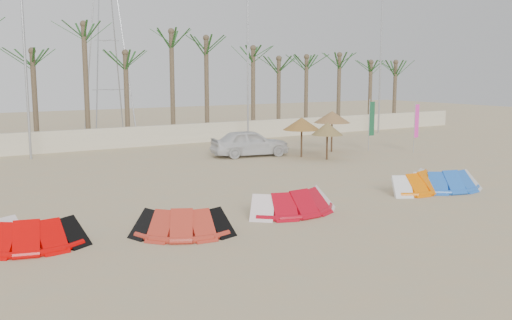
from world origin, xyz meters
TOP-DOWN VIEW (x-y plane):
  - ground at (0.00, 0.00)m, footprint 120.00×120.00m
  - boundary_wall at (0.00, 22.00)m, footprint 60.00×0.30m
  - palm_line at (0.67, 23.50)m, footprint 52.00×4.00m
  - lamp_b at (-5.96, 20.00)m, footprint 1.25×0.14m
  - lamp_c at (8.04, 20.00)m, footprint 1.25×0.14m
  - lamp_d at (20.04, 20.00)m, footprint 1.25×0.14m
  - pylon at (1.00, 28.00)m, footprint 3.00×3.00m
  - kite_red_left at (-9.20, 3.12)m, footprint 3.31×2.13m
  - kite_red_mid at (-5.14, 2.07)m, footprint 3.38×2.53m
  - kite_red_right at (-0.75, 2.60)m, footprint 3.45×1.66m
  - kite_orange at (5.54, 2.91)m, footprint 3.38×2.19m
  - kite_blue at (6.68, 2.42)m, footprint 3.42×2.18m
  - parasol_left at (7.19, 12.75)m, footprint 2.12×2.12m
  - parasol_mid at (7.82, 11.25)m, footprint 1.74×1.74m
  - parasol_right at (10.03, 13.57)m, footprint 2.20×2.20m
  - flag_pink at (14.07, 10.64)m, footprint 0.45×0.09m
  - flag_green at (12.30, 12.61)m, footprint 0.45×0.04m
  - car at (4.91, 14.62)m, footprint 4.72×2.59m

SIDE VIEW (x-z plane):
  - ground at x=0.00m, z-range 0.00..0.00m
  - pylon at x=1.00m, z-range -7.00..7.00m
  - kite_red_mid at x=-5.14m, z-range -0.03..0.87m
  - kite_red_left at x=-9.20m, z-range -0.03..0.87m
  - kite_orange at x=5.54m, z-range -0.03..0.87m
  - kite_blue at x=6.68m, z-range -0.03..0.87m
  - kite_red_right at x=-0.75m, z-range -0.03..0.87m
  - boundary_wall at x=0.00m, z-range 0.00..1.30m
  - car at x=4.91m, z-range 0.00..1.52m
  - parasol_mid at x=7.82m, z-range 0.67..2.73m
  - flag_pink at x=14.07m, z-range 0.28..3.32m
  - flag_green at x=12.30m, z-range 0.29..3.46m
  - parasol_left at x=7.19m, z-range 0.77..3.01m
  - parasol_right at x=10.03m, z-range 0.87..3.33m
  - lamp_b at x=-5.96m, z-range 0.27..11.27m
  - lamp_c at x=8.04m, z-range 0.27..11.27m
  - lamp_d at x=20.04m, z-range 0.27..11.27m
  - palm_line at x=0.67m, z-range 2.59..10.29m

